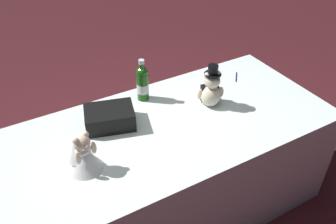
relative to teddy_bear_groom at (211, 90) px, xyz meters
The scene contains 7 objects.
ground_plane 0.90m from the teddy_bear_groom, 169.84° to the right, with size 12.00×12.00×0.00m, color #47191E.
reception_table 0.58m from the teddy_bear_groom, 169.84° to the right, with size 2.00×0.91×0.73m, color white.
teddy_bear_groom is the anchor object (origin of this frame).
teddy_bear_bride 0.88m from the teddy_bear_groom, behind, with size 0.19×0.22×0.22m.
champagne_bottle 0.43m from the teddy_bear_groom, 142.04° to the left, with size 0.08×0.08×0.28m.
signing_pen 0.41m from the teddy_bear_groom, 26.63° to the left, with size 0.09×0.11×0.01m.
gift_case_black 0.64m from the teddy_bear_groom, 169.73° to the left, with size 0.32×0.27×0.11m.
Camera 1 is at (-0.80, -1.41, 2.04)m, focal length 38.17 mm.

